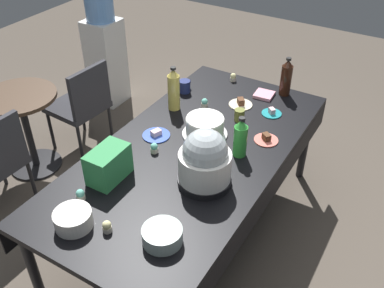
# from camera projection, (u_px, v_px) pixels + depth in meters

# --- Properties ---
(ground) EXTENTS (9.00, 9.00, 0.00)m
(ground) POSITION_uv_depth(u_px,v_px,m) (192.00, 230.00, 3.26)
(ground) COLOR brown
(potluck_table) EXTENTS (2.20, 1.10, 0.75)m
(potluck_table) POSITION_uv_depth(u_px,v_px,m) (192.00, 158.00, 2.85)
(potluck_table) COLOR black
(potluck_table) RESTS_ON ground
(frosted_layer_cake) EXTENTS (0.31, 0.31, 0.13)m
(frosted_layer_cake) POSITION_uv_depth(u_px,v_px,m) (205.00, 127.00, 2.92)
(frosted_layer_cake) COLOR silver
(frosted_layer_cake) RESTS_ON potluck_table
(slow_cooker) EXTENTS (0.32, 0.32, 0.36)m
(slow_cooker) POSITION_uv_depth(u_px,v_px,m) (205.00, 161.00, 2.47)
(slow_cooker) COLOR black
(slow_cooker) RESTS_ON potluck_table
(glass_salad_bowl) EXTENTS (0.21, 0.21, 0.08)m
(glass_salad_bowl) POSITION_uv_depth(u_px,v_px,m) (162.00, 235.00, 2.18)
(glass_salad_bowl) COLOR #B2C6BC
(glass_salad_bowl) RESTS_ON potluck_table
(ceramic_snack_bowl) EXTENTS (0.20, 0.20, 0.09)m
(ceramic_snack_bowl) POSITION_uv_depth(u_px,v_px,m) (73.00, 219.00, 2.26)
(ceramic_snack_bowl) COLOR silver
(ceramic_snack_bowl) RESTS_ON potluck_table
(dessert_plate_cobalt) EXTENTS (0.19, 0.19, 0.04)m
(dessert_plate_cobalt) POSITION_uv_depth(u_px,v_px,m) (156.00, 135.00, 2.94)
(dessert_plate_cobalt) COLOR #2D4CB2
(dessert_plate_cobalt) RESTS_ON potluck_table
(dessert_plate_teal) EXTENTS (0.14, 0.14, 0.05)m
(dessert_plate_teal) POSITION_uv_depth(u_px,v_px,m) (272.00, 113.00, 3.16)
(dessert_plate_teal) COLOR teal
(dessert_plate_teal) RESTS_ON potluck_table
(dessert_plate_coral) EXTENTS (0.16, 0.16, 0.05)m
(dessert_plate_coral) POSITION_uv_depth(u_px,v_px,m) (266.00, 139.00, 2.90)
(dessert_plate_coral) COLOR #E07266
(dessert_plate_coral) RESTS_ON potluck_table
(dessert_plate_cream) EXTENTS (0.18, 0.18, 0.06)m
(dessert_plate_cream) POSITION_uv_depth(u_px,v_px,m) (241.00, 104.00, 3.26)
(dessert_plate_cream) COLOR beige
(dessert_plate_cream) RESTS_ON potluck_table
(cupcake_rose) EXTENTS (0.05, 0.05, 0.07)m
(cupcake_rose) POSITION_uv_depth(u_px,v_px,m) (205.00, 103.00, 3.23)
(cupcake_rose) COLOR beige
(cupcake_rose) RESTS_ON potluck_table
(cupcake_cocoa) EXTENTS (0.05, 0.05, 0.07)m
(cupcake_cocoa) POSITION_uv_depth(u_px,v_px,m) (80.00, 195.00, 2.43)
(cupcake_cocoa) COLOR beige
(cupcake_cocoa) RESTS_ON potluck_table
(cupcake_vanilla) EXTENTS (0.05, 0.05, 0.07)m
(cupcake_vanilla) POSITION_uv_depth(u_px,v_px,m) (233.00, 77.00, 3.56)
(cupcake_vanilla) COLOR beige
(cupcake_vanilla) RESTS_ON potluck_table
(cupcake_lemon) EXTENTS (0.05, 0.05, 0.07)m
(cupcake_lemon) POSITION_uv_depth(u_px,v_px,m) (107.00, 227.00, 2.24)
(cupcake_lemon) COLOR beige
(cupcake_lemon) RESTS_ON potluck_table
(cupcake_berry) EXTENTS (0.05, 0.05, 0.07)m
(cupcake_berry) POSITION_uv_depth(u_px,v_px,m) (154.00, 148.00, 2.78)
(cupcake_berry) COLOR beige
(cupcake_berry) RESTS_ON potluck_table
(soda_bottle_cola) EXTENTS (0.09, 0.09, 0.31)m
(soda_bottle_cola) POSITION_uv_depth(u_px,v_px,m) (286.00, 78.00, 3.32)
(soda_bottle_cola) COLOR #33190F
(soda_bottle_cola) RESTS_ON potluck_table
(soda_bottle_lime_soda) EXTENTS (0.09, 0.09, 0.28)m
(soda_bottle_lime_soda) POSITION_uv_depth(u_px,v_px,m) (240.00, 138.00, 2.71)
(soda_bottle_lime_soda) COLOR green
(soda_bottle_lime_soda) RESTS_ON potluck_table
(soda_bottle_ginger_ale) EXTENTS (0.09, 0.09, 0.34)m
(soda_bottle_ginger_ale) POSITION_uv_depth(u_px,v_px,m) (174.00, 90.00, 3.14)
(soda_bottle_ginger_ale) COLOR gold
(soda_bottle_ginger_ale) RESTS_ON potluck_table
(coffee_mug_navy) EXTENTS (0.13, 0.09, 0.10)m
(coffee_mug_navy) POSITION_uv_depth(u_px,v_px,m) (185.00, 86.00, 3.41)
(coffee_mug_navy) COLOR navy
(coffee_mug_navy) RESTS_ON potluck_table
(coffee_mug_olive) EXTENTS (0.11, 0.07, 0.09)m
(coffee_mug_olive) POSITION_uv_depth(u_px,v_px,m) (240.00, 115.00, 3.08)
(coffee_mug_olive) COLOR olive
(coffee_mug_olive) RESTS_ON potluck_table
(soda_carton) EXTENTS (0.26, 0.16, 0.20)m
(soda_carton) POSITION_uv_depth(u_px,v_px,m) (108.00, 164.00, 2.54)
(soda_carton) COLOR #338C4C
(soda_carton) RESTS_ON potluck_table
(paper_napkin_stack) EXTENTS (0.15, 0.15, 0.02)m
(paper_napkin_stack) POSITION_uv_depth(u_px,v_px,m) (264.00, 95.00, 3.37)
(paper_napkin_stack) COLOR pink
(paper_napkin_stack) RESTS_ON potluck_table
(maroon_chair_right) EXTENTS (0.47, 0.47, 0.85)m
(maroon_chair_right) POSITION_uv_depth(u_px,v_px,m) (82.00, 102.00, 3.80)
(maroon_chair_right) COLOR #333338
(maroon_chair_right) RESTS_ON ground
(round_cafe_table) EXTENTS (0.60, 0.60, 0.72)m
(round_cafe_table) POSITION_uv_depth(u_px,v_px,m) (24.00, 118.00, 3.59)
(round_cafe_table) COLOR #473323
(round_cafe_table) RESTS_ON ground
(water_cooler) EXTENTS (0.32, 0.32, 1.24)m
(water_cooler) POSITION_uv_depth(u_px,v_px,m) (105.00, 50.00, 4.46)
(water_cooler) COLOR silver
(water_cooler) RESTS_ON ground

